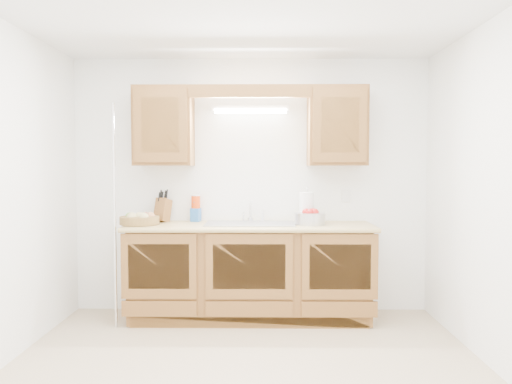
{
  "coord_description": "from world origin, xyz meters",
  "views": [
    {
      "loc": [
        0.11,
        -3.47,
        1.45
      ],
      "look_at": [
        0.06,
        0.85,
        1.22
      ],
      "focal_mm": 35.0,
      "sensor_mm": 36.0,
      "label": 1
    }
  ],
  "objects_px": {
    "fruit_basket": "(140,219)",
    "knife_block": "(163,210)",
    "apple_bowl": "(310,218)",
    "paper_towel": "(307,208)"
  },
  "relations": [
    {
      "from": "paper_towel",
      "to": "apple_bowl",
      "type": "height_order",
      "value": "paper_towel"
    },
    {
      "from": "fruit_basket",
      "to": "knife_block",
      "type": "xyz_separation_m",
      "value": [
        0.17,
        0.24,
        0.07
      ]
    },
    {
      "from": "paper_towel",
      "to": "apple_bowl",
      "type": "relative_size",
      "value": 0.91
    },
    {
      "from": "fruit_basket",
      "to": "apple_bowl",
      "type": "xyz_separation_m",
      "value": [
        1.59,
        0.02,
        0.01
      ]
    },
    {
      "from": "paper_towel",
      "to": "apple_bowl",
      "type": "distance_m",
      "value": 0.14
    },
    {
      "from": "fruit_basket",
      "to": "knife_block",
      "type": "relative_size",
      "value": 1.39
    },
    {
      "from": "apple_bowl",
      "to": "paper_towel",
      "type": "bearing_deg",
      "value": 100.44
    },
    {
      "from": "fruit_basket",
      "to": "apple_bowl",
      "type": "relative_size",
      "value": 1.18
    },
    {
      "from": "apple_bowl",
      "to": "knife_block",
      "type": "bearing_deg",
      "value": 171.28
    },
    {
      "from": "knife_block",
      "to": "fruit_basket",
      "type": "bearing_deg",
      "value": -103.38
    }
  ]
}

